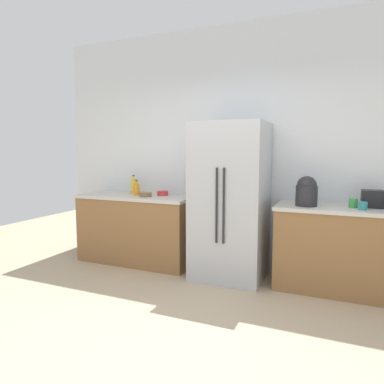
{
  "coord_description": "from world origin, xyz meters",
  "views": [
    {
      "loc": [
        1.23,
        -2.33,
        1.49
      ],
      "look_at": [
        0.02,
        0.48,
        1.14
      ],
      "focal_mm": 32.21,
      "sensor_mm": 36.0,
      "label": 1
    }
  ],
  "objects_px": {
    "toaster": "(373,199)",
    "bottle_a": "(134,186)",
    "bottle_b": "(137,189)",
    "bowl_b": "(162,193)",
    "cup_a": "(353,203)",
    "cup_c": "(363,206)",
    "bowl_a": "(146,194)",
    "refrigerator": "(230,201)",
    "rice_cooker": "(307,191)"
  },
  "relations": [
    {
      "from": "toaster",
      "to": "bottle_a",
      "type": "xyz_separation_m",
      "value": [
        -2.99,
        0.07,
        0.01
      ]
    },
    {
      "from": "bottle_b",
      "to": "bowl_b",
      "type": "distance_m",
      "value": 0.35
    },
    {
      "from": "cup_a",
      "to": "cup_c",
      "type": "distance_m",
      "value": 0.14
    },
    {
      "from": "bottle_a",
      "to": "bowl_a",
      "type": "bearing_deg",
      "value": -34.46
    },
    {
      "from": "bowl_b",
      "to": "bowl_a",
      "type": "bearing_deg",
      "value": -125.54
    },
    {
      "from": "bottle_a",
      "to": "refrigerator",
      "type": "bearing_deg",
      "value": -8.45
    },
    {
      "from": "toaster",
      "to": "bowl_a",
      "type": "xyz_separation_m",
      "value": [
        -2.66,
        -0.16,
        -0.06
      ]
    },
    {
      "from": "cup_a",
      "to": "bowl_a",
      "type": "xyz_separation_m",
      "value": [
        -2.47,
        -0.07,
        -0.02
      ]
    },
    {
      "from": "refrigerator",
      "to": "bottle_b",
      "type": "bearing_deg",
      "value": 177.45
    },
    {
      "from": "toaster",
      "to": "cup_a",
      "type": "relative_size",
      "value": 2.26
    },
    {
      "from": "toaster",
      "to": "bowl_b",
      "type": "xyz_separation_m",
      "value": [
        -2.51,
        0.05,
        -0.06
      ]
    },
    {
      "from": "bottle_b",
      "to": "bowl_b",
      "type": "height_order",
      "value": "bottle_b"
    },
    {
      "from": "bottle_b",
      "to": "cup_a",
      "type": "bearing_deg",
      "value": 0.06
    },
    {
      "from": "rice_cooker",
      "to": "cup_c",
      "type": "distance_m",
      "value": 0.56
    },
    {
      "from": "rice_cooker",
      "to": "bowl_a",
      "type": "distance_m",
      "value": 2.01
    },
    {
      "from": "bottle_a",
      "to": "bowl_b",
      "type": "distance_m",
      "value": 0.48
    },
    {
      "from": "bottle_a",
      "to": "cup_c",
      "type": "height_order",
      "value": "bottle_a"
    },
    {
      "from": "toaster",
      "to": "rice_cooker",
      "type": "height_order",
      "value": "rice_cooker"
    },
    {
      "from": "refrigerator",
      "to": "bowl_b",
      "type": "relative_size",
      "value": 12.35
    },
    {
      "from": "refrigerator",
      "to": "bottle_a",
      "type": "distance_m",
      "value": 1.5
    },
    {
      "from": "cup_c",
      "to": "bowl_b",
      "type": "relative_size",
      "value": 0.57
    },
    {
      "from": "cup_a",
      "to": "bowl_a",
      "type": "relative_size",
      "value": 0.61
    },
    {
      "from": "toaster",
      "to": "bowl_b",
      "type": "distance_m",
      "value": 2.51
    },
    {
      "from": "cup_a",
      "to": "bottle_b",
      "type": "bearing_deg",
      "value": -179.94
    },
    {
      "from": "refrigerator",
      "to": "toaster",
      "type": "distance_m",
      "value": 1.52
    },
    {
      "from": "rice_cooker",
      "to": "refrigerator",
      "type": "bearing_deg",
      "value": 179.76
    },
    {
      "from": "bottle_b",
      "to": "cup_c",
      "type": "relative_size",
      "value": 2.47
    },
    {
      "from": "refrigerator",
      "to": "cup_c",
      "type": "xyz_separation_m",
      "value": [
        1.41,
        -0.05,
        0.04
      ]
    },
    {
      "from": "bottle_a",
      "to": "bottle_b",
      "type": "relative_size",
      "value": 1.24
    },
    {
      "from": "bottle_b",
      "to": "bowl_b",
      "type": "bearing_deg",
      "value": 22.8
    },
    {
      "from": "cup_c",
      "to": "bowl_a",
      "type": "distance_m",
      "value": 2.56
    },
    {
      "from": "cup_a",
      "to": "cup_c",
      "type": "relative_size",
      "value": 1.15
    },
    {
      "from": "rice_cooker",
      "to": "bowl_a",
      "type": "bearing_deg",
      "value": -179.92
    },
    {
      "from": "bowl_b",
      "to": "bottle_b",
      "type": "bearing_deg",
      "value": -157.2
    },
    {
      "from": "bowl_a",
      "to": "refrigerator",
      "type": "bearing_deg",
      "value": 0.32
    },
    {
      "from": "rice_cooker",
      "to": "cup_a",
      "type": "distance_m",
      "value": 0.48
    },
    {
      "from": "bowl_a",
      "to": "bowl_b",
      "type": "height_order",
      "value": "bowl_b"
    },
    {
      "from": "bottle_b",
      "to": "cup_c",
      "type": "bearing_deg",
      "value": -2.35
    },
    {
      "from": "bowl_a",
      "to": "cup_a",
      "type": "bearing_deg",
      "value": 1.59
    },
    {
      "from": "bowl_a",
      "to": "bowl_b",
      "type": "relative_size",
      "value": 1.08
    },
    {
      "from": "cup_c",
      "to": "toaster",
      "type": "bearing_deg",
      "value": 63.56
    },
    {
      "from": "bowl_a",
      "to": "rice_cooker",
      "type": "bearing_deg",
      "value": 0.08
    },
    {
      "from": "refrigerator",
      "to": "cup_c",
      "type": "distance_m",
      "value": 1.41
    },
    {
      "from": "rice_cooker",
      "to": "bowl_a",
      "type": "xyz_separation_m",
      "value": [
        -2.01,
        -0.0,
        -0.13
      ]
    },
    {
      "from": "refrigerator",
      "to": "bottle_a",
      "type": "height_order",
      "value": "refrigerator"
    },
    {
      "from": "bottle_a",
      "to": "cup_a",
      "type": "bearing_deg",
      "value": -3.22
    },
    {
      "from": "cup_a",
      "to": "bowl_a",
      "type": "height_order",
      "value": "cup_a"
    },
    {
      "from": "bottle_b",
      "to": "bowl_a",
      "type": "xyz_separation_m",
      "value": [
        0.18,
        -0.07,
        -0.05
      ]
    },
    {
      "from": "refrigerator",
      "to": "cup_a",
      "type": "height_order",
      "value": "refrigerator"
    },
    {
      "from": "toaster",
      "to": "rice_cooker",
      "type": "xyz_separation_m",
      "value": [
        -0.65,
        -0.15,
        0.07
      ]
    }
  ]
}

